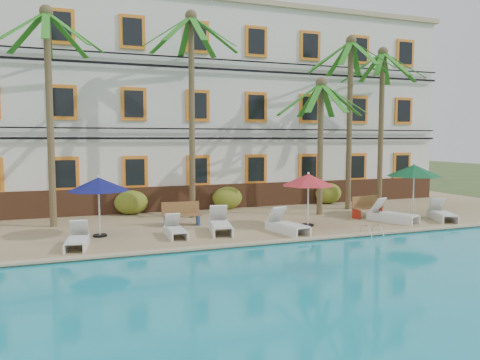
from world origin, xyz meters
name	(u,v)px	position (x,y,z in m)	size (l,w,h in m)	color
ground	(290,242)	(0.00, 0.00, 0.00)	(100.00, 100.00, 0.00)	#384C23
pool_deck	(241,217)	(0.00, 5.00, 0.12)	(30.00, 12.00, 0.25)	tan
swimming_pool	(434,303)	(0.00, -7.00, 0.10)	(26.00, 12.00, 0.20)	teal
pool_coping	(302,239)	(0.00, -0.90, 0.28)	(30.00, 0.35, 0.06)	tan
hotel_building	(210,108)	(0.00, 9.98, 5.37)	(25.40, 6.44, 10.22)	silver
palm_a	(49,87)	(-7.98, 4.68, 5.64)	(4.15, 4.15, 8.46)	brown
palm_b	(192,88)	(-2.33, 4.87, 5.86)	(4.15, 4.15, 8.85)	brown
palm_c	(321,125)	(3.29, 3.66, 4.28)	(4.15, 4.15, 6.15)	brown
palm_d	(350,100)	(5.44, 4.64, 5.56)	(4.15, 4.15, 8.33)	brown
palm_e	(382,105)	(7.64, 5.14, 5.39)	(4.15, 4.15, 8.03)	brown
shrub_left	(131,202)	(-4.74, 6.60, 0.80)	(1.50, 0.90, 1.10)	#245E1B
shrub_mid	(227,198)	(-0.14, 6.60, 0.80)	(1.50, 0.90, 1.10)	#245E1B
shrub_right	(328,193)	(5.51, 6.60, 0.80)	(1.50, 0.90, 1.10)	#245E1B
umbrella_blue	(99,185)	(-6.41, 2.08, 2.08)	(2.15, 2.15, 2.16)	black
umbrella_red	(308,180)	(1.43, 1.33, 2.06)	(2.13, 2.13, 2.13)	black
umbrella_green	(414,171)	(6.93, 1.79, 2.27)	(2.37, 2.37, 2.37)	black
lounger_a	(77,239)	(-7.19, 0.60, 0.51)	(0.85, 1.80, 0.82)	silver
lounger_b	(175,230)	(-3.93, 1.14, 0.50)	(0.60, 1.65, 0.78)	silver
lounger_c	(220,224)	(-2.22, 1.30, 0.56)	(1.10, 2.12, 0.95)	silver
lounger_d	(287,225)	(0.05, 0.42, 0.54)	(1.05, 2.01, 0.90)	silver
lounger_e	(392,214)	(5.13, 0.94, 0.56)	(1.47, 2.14, 0.96)	silver
lounger_f	(442,213)	(7.37, 0.53, 0.54)	(1.34, 1.98, 0.88)	silver
bench_left	(181,214)	(-3.22, 3.17, 0.72)	(1.53, 0.57, 0.93)	olive
bench_right	(366,207)	(4.82, 2.28, 0.72)	(1.56, 0.74, 0.93)	olive
pool_ladder	(372,235)	(2.73, -1.00, 0.25)	(0.54, 0.74, 0.74)	silver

